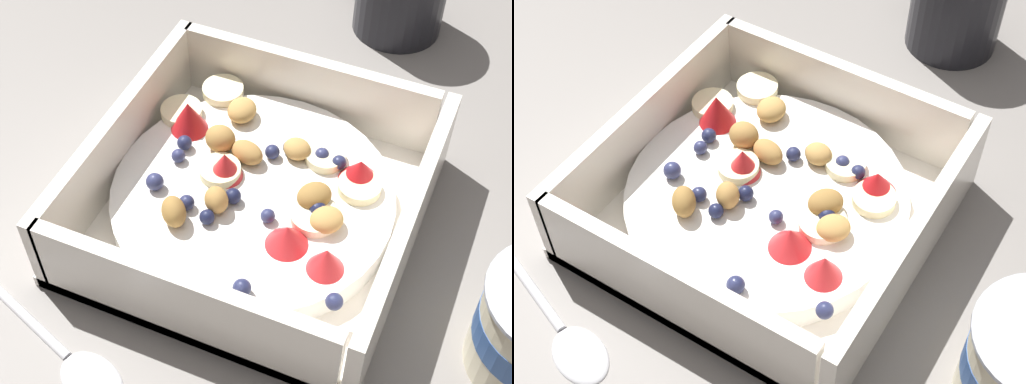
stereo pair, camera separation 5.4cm
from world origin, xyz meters
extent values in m
plane|color=gray|center=(0.00, 0.00, 0.00)|extent=(2.40, 2.40, 0.00)
cube|color=white|center=(0.01, 0.00, 0.01)|extent=(0.23, 0.23, 0.01)
cube|color=white|center=(0.01, -0.11, 0.03)|extent=(0.23, 0.01, 0.07)
cube|color=white|center=(0.01, 0.11, 0.03)|extent=(0.23, 0.01, 0.07)
cube|color=white|center=(-0.10, 0.00, 0.03)|extent=(0.01, 0.21, 0.07)
cube|color=white|center=(0.11, 0.00, 0.03)|extent=(0.01, 0.21, 0.07)
cylinder|color=white|center=(0.01, 0.00, 0.02)|extent=(0.20, 0.20, 0.02)
cylinder|color=#F4EAB7|center=(-0.04, -0.08, 0.03)|extent=(0.04, 0.04, 0.01)
cylinder|color=beige|center=(-0.02, 0.07, 0.03)|extent=(0.03, 0.03, 0.01)
cylinder|color=beige|center=(0.00, -0.03, 0.03)|extent=(0.04, 0.04, 0.01)
cylinder|color=#F4EAB7|center=(-0.04, 0.04, 0.03)|extent=(0.04, 0.04, 0.01)
cylinder|color=#F4EAB7|center=(-0.08, -0.06, 0.03)|extent=(0.03, 0.03, 0.01)
cylinder|color=#F7EFC6|center=(0.01, 0.05, 0.03)|extent=(0.05, 0.05, 0.01)
cone|color=red|center=(0.04, 0.04, 0.04)|extent=(0.04, 0.04, 0.02)
cone|color=red|center=(-0.03, 0.07, 0.04)|extent=(0.04, 0.04, 0.02)
cone|color=red|center=(0.00, -0.02, 0.04)|extent=(0.03, 0.03, 0.02)
cone|color=red|center=(-0.03, -0.07, 0.04)|extent=(0.03, 0.03, 0.03)
cone|color=red|center=(0.05, 0.07, 0.04)|extent=(0.03, 0.03, 0.02)
sphere|color=#191E3D|center=(0.02, -0.01, 0.04)|extent=(0.01, 0.01, 0.01)
sphere|color=#191E3D|center=(0.01, 0.05, 0.04)|extent=(0.01, 0.01, 0.01)
sphere|color=#23284C|center=(-0.04, 0.05, 0.03)|extent=(0.01, 0.01, 0.01)
sphere|color=#23284C|center=(-0.01, -0.06, 0.04)|extent=(0.01, 0.01, 0.01)
sphere|color=navy|center=(0.00, -0.06, 0.03)|extent=(0.01, 0.01, 0.01)
sphere|color=#23284C|center=(0.04, -0.04, 0.04)|extent=(0.01, 0.01, 0.01)
sphere|color=navy|center=(0.03, 0.02, 0.03)|extent=(0.01, 0.01, 0.01)
sphere|color=#23284C|center=(-0.03, 0.00, 0.03)|extent=(0.01, 0.01, 0.01)
sphere|color=#23284C|center=(0.07, 0.08, 0.04)|extent=(0.01, 0.01, 0.01)
sphere|color=navy|center=(0.03, -0.06, 0.04)|extent=(0.01, 0.01, 0.01)
sphere|color=#191E3D|center=(0.04, -0.02, 0.03)|extent=(0.01, 0.01, 0.01)
sphere|color=navy|center=(-0.04, 0.03, 0.03)|extent=(0.01, 0.01, 0.01)
sphere|color=#191E3D|center=(-0.04, 0.01, 0.03)|extent=(0.01, 0.01, 0.01)
sphere|color=#23284C|center=(0.09, 0.03, 0.04)|extent=(0.01, 0.01, 0.01)
ellipsoid|color=olive|center=(0.05, -0.04, 0.04)|extent=(0.03, 0.03, 0.02)
ellipsoid|color=tan|center=(-0.06, -0.04, 0.04)|extent=(0.03, 0.02, 0.02)
ellipsoid|color=#AD7F42|center=(0.03, -0.02, 0.04)|extent=(0.03, 0.03, 0.02)
ellipsoid|color=#AD7F42|center=(-0.02, -0.02, 0.04)|extent=(0.02, 0.03, 0.02)
ellipsoid|color=#AD7F42|center=(-0.02, -0.04, 0.04)|extent=(0.02, 0.03, 0.02)
ellipsoid|color=olive|center=(0.00, 0.04, 0.04)|extent=(0.03, 0.03, 0.02)
ellipsoid|color=tan|center=(-0.04, 0.02, 0.04)|extent=(0.02, 0.02, 0.01)
ellipsoid|color=tan|center=(0.02, 0.06, 0.04)|extent=(0.03, 0.03, 0.01)
ellipsoid|color=silver|center=(0.17, -0.04, 0.00)|extent=(0.05, 0.06, 0.01)
cylinder|color=silver|center=(0.14, -0.12, 0.00)|extent=(0.05, 0.12, 0.01)
camera|label=1|loc=(0.33, 0.14, 0.44)|focal=54.53mm
camera|label=2|loc=(0.31, 0.19, 0.44)|focal=54.53mm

